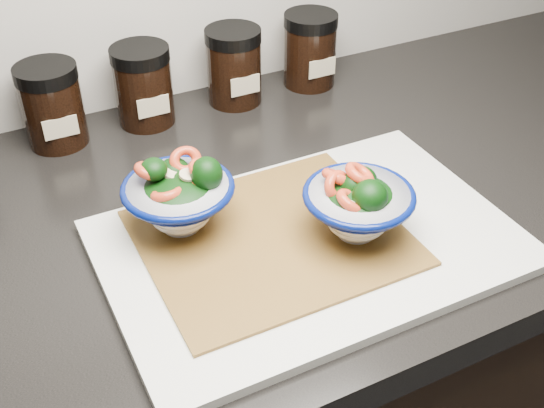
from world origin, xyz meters
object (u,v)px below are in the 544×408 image
spice_jar_c (143,86)px  spice_jar_d (234,66)px  bowl_right (358,205)px  spice_jar_b (52,105)px  cutting_board (309,244)px  spice_jar_e (310,50)px  bowl_left (180,197)px

spice_jar_c → spice_jar_d: bearing=0.0°
bowl_right → spice_jar_b: (-0.25, 0.37, 0.00)m
cutting_board → spice_jar_b: bearing=119.4°
spice_jar_d → spice_jar_e: (0.13, 0.00, 0.00)m
bowl_left → spice_jar_b: size_ratio=1.10×
cutting_board → bowl_left: bowl_left is taller
bowl_left → bowl_right: (0.17, -0.10, -0.00)m
bowl_left → spice_jar_e: 0.41m
spice_jar_b → spice_jar_c: bearing=0.0°
spice_jar_c → spice_jar_e: size_ratio=1.00×
bowl_right → spice_jar_c: (-0.12, 0.37, 0.00)m
bowl_right → spice_jar_e: spice_jar_e is taller
bowl_right → spice_jar_d: size_ratio=1.08×
cutting_board → spice_jar_c: spice_jar_c is taller
spice_jar_c → spice_jar_d: size_ratio=1.00×
spice_jar_e → bowl_right: bearing=-111.7°
cutting_board → bowl_left: 0.15m
spice_jar_c → spice_jar_d: 0.14m
bowl_left → spice_jar_e: spice_jar_e is taller
spice_jar_c → spice_jar_e: same height
bowl_left → spice_jar_d: size_ratio=1.10×
cutting_board → spice_jar_b: (-0.20, 0.35, 0.05)m
cutting_board → spice_jar_c: size_ratio=3.98×
bowl_left → spice_jar_e: size_ratio=1.10×
bowl_right → bowl_left: bearing=149.5°
bowl_left → spice_jar_e: bearing=40.5°
spice_jar_c → spice_jar_d: same height
spice_jar_c → spice_jar_e: 0.27m
spice_jar_e → bowl_left: bearing=-139.5°
bowl_left → bowl_right: bearing=-30.5°
spice_jar_d → spice_jar_c: bearing=180.0°
cutting_board → bowl_left: bearing=145.0°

